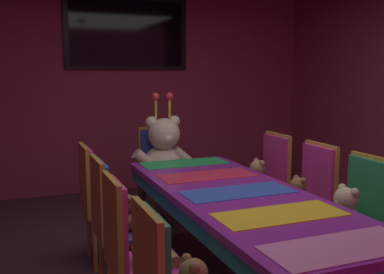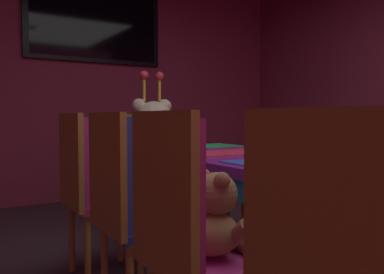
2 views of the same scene
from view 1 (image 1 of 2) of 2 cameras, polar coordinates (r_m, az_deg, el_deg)
wall_back at (r=6.03m, az=-8.30°, el=6.69°), size 5.20×0.12×2.80m
banquet_table at (r=3.14m, az=5.84°, el=-8.50°), size 0.90×2.49×0.75m
chair_left_1 at (r=2.64m, az=-8.31°, el=-13.22°), size 0.42×0.41×0.98m
teddy_left_1 at (r=2.67m, az=-5.19°, el=-12.93°), size 0.26×0.33×0.32m
chair_left_2 at (r=3.17m, az=-10.42°, el=-9.52°), size 0.42×0.41×0.98m
teddy_left_2 at (r=3.21m, az=-7.89°, el=-9.75°), size 0.21×0.27×0.26m
chair_left_3 at (r=3.72m, az=-12.24°, el=-6.89°), size 0.42×0.41×0.98m
teddy_left_3 at (r=3.75m, az=-10.07°, el=-7.11°), size 0.21×0.28×0.26m
chair_right_1 at (r=3.38m, az=20.71°, el=-8.81°), size 0.42×0.41×0.98m
teddy_right_1 at (r=3.29m, az=18.79°, el=-9.14°), size 0.27×0.35×0.33m
chair_right_2 at (r=3.81m, az=14.99°, el=-6.62°), size 0.42×0.41×0.98m
teddy_right_2 at (r=3.74m, az=13.21°, el=-7.22°), size 0.22×0.29×0.27m
chair_right_3 at (r=4.32m, az=9.90°, el=-4.71°), size 0.42×0.41×0.98m
teddy_right_3 at (r=4.25m, az=8.23°, el=-5.06°), size 0.24×0.31×0.29m
throne_chair at (r=4.76m, az=-4.13°, el=-3.40°), size 0.41×0.42×0.98m
king_teddy_bear at (r=4.57m, az=-3.51°, el=-2.00°), size 0.69×0.54×0.89m
wall_tv at (r=5.96m, az=-8.22°, el=12.93°), size 1.59×0.06×0.92m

